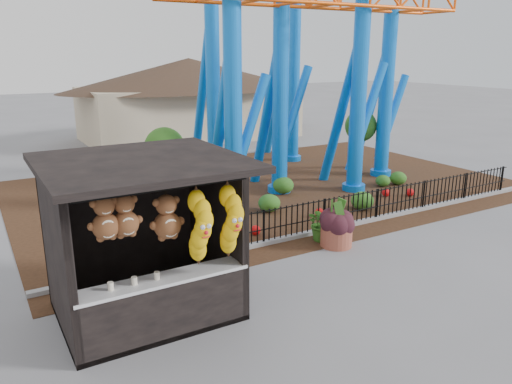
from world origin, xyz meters
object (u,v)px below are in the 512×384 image
prize_booth (148,243)px  roller_coaster (292,9)px  terracotta_planter (336,236)px  potted_plant (323,223)px

prize_booth → roller_coaster: size_ratio=0.32×
terracotta_planter → potted_plant: 0.56m
prize_booth → roller_coaster: (8.10, 7.32, 4.91)m
roller_coaster → terracotta_planter: (-2.68, -6.21, -6.17)m
prize_booth → roller_coaster: roller_coaster is taller
roller_coaster → potted_plant: (-2.74, -5.70, -5.94)m
potted_plant → prize_booth: bearing=-157.6°
prize_booth → potted_plant: bearing=16.8°
prize_booth → terracotta_planter: bearing=11.6°
roller_coaster → potted_plant: size_ratio=10.97×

